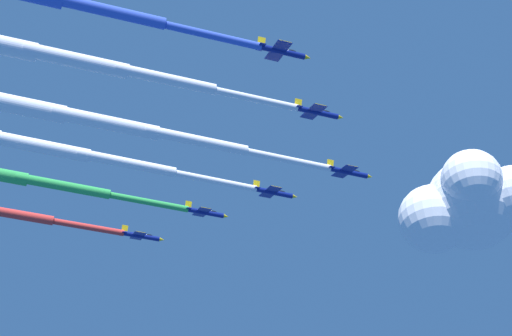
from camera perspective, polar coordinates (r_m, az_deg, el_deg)
jet_lead at (r=170.89m, az=-10.13°, el=3.00°), size 75.06×44.21×4.53m
jet_port_inner at (r=181.34m, az=-14.32°, el=1.44°), size 74.42×44.24×4.50m
jet_starboard_inner at (r=162.62m, az=-11.94°, el=6.93°), size 69.86×40.75×4.58m
cloud_puff at (r=215.57m, az=13.86°, el=-2.19°), size 35.51×26.52×22.98m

